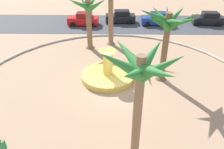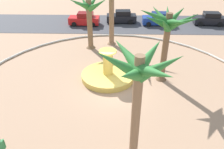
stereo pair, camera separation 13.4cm
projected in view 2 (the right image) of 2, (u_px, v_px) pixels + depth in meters
ground_plane at (114, 89)px, 16.78m from camera, size 80.00×80.00×0.00m
plaza_curb at (114, 88)px, 16.72m from camera, size 22.50×22.50×0.20m
street_asphalt at (116, 24)px, 30.17m from camera, size 48.00×8.00×0.03m
fountain at (108, 75)px, 17.93m from camera, size 4.32×4.32×2.49m
palm_tree_near_fountain at (138, 83)px, 8.93m from camera, size 3.63×3.51×6.20m
palm_tree_by_curb at (168, 27)px, 15.70m from camera, size 4.27×4.36×5.68m
palm_tree_mid_plaza at (112, 0)px, 21.78m from camera, size 4.36×4.54×6.42m
palm_tree_far_side at (89, 13)px, 21.46m from camera, size 3.85×3.74×5.23m
person_cyclist_helmet at (1, 149)px, 10.79m from camera, size 0.35×0.47×1.60m
parked_car_leftmost at (84, 19)px, 29.37m from camera, size 4.06×2.03×1.67m
parked_car_second at (122, 17)px, 30.23m from camera, size 4.06×2.03×1.67m
parked_car_third at (158, 19)px, 29.38m from camera, size 4.02×1.96×1.67m
parked_car_rightmost at (210, 19)px, 29.43m from camera, size 4.12×2.15×1.67m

